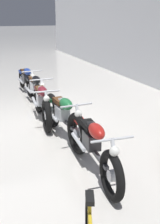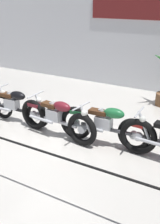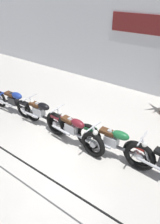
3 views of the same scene
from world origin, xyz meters
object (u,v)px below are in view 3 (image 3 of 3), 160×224
object	(u,v)px
motorcycle_black_1	(40,113)
motorcycle_maroon_2	(73,131)
motorcycle_blue_0	(15,102)
motorcycle_green_3	(113,143)

from	to	relation	value
motorcycle_black_1	motorcycle_maroon_2	xyz separation A→B (m)	(1.46, -0.16, 0.01)
motorcycle_black_1	motorcycle_blue_0	bearing A→B (deg)	-179.44
motorcycle_maroon_2	motorcycle_green_3	distance (m)	1.20
motorcycle_maroon_2	motorcycle_green_3	bearing A→B (deg)	8.06
motorcycle_blue_0	motorcycle_green_3	world-z (taller)	motorcycle_green_3
motorcycle_blue_0	motorcycle_green_3	bearing A→B (deg)	0.33
motorcycle_maroon_2	motorcycle_green_3	size ratio (longest dim) A/B	0.98
motorcycle_blue_0	motorcycle_green_3	distance (m)	3.91
motorcycle_blue_0	motorcycle_maroon_2	bearing A→B (deg)	-3.07
motorcycle_blue_0	motorcycle_black_1	size ratio (longest dim) A/B	1.06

